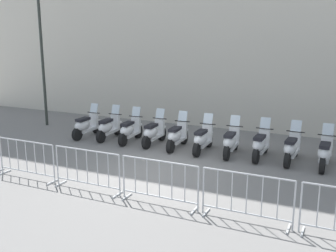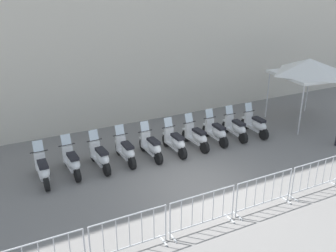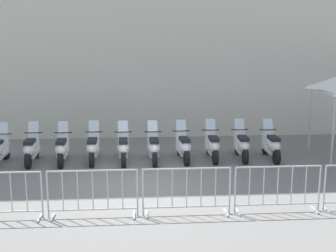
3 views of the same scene
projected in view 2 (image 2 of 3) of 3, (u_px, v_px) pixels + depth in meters
ground_plane at (197, 185)px, 11.84m from camera, size 120.00×120.00×0.00m
motorcycle_0 at (43, 170)px, 11.84m from camera, size 0.56×1.73×1.24m
motorcycle_1 at (72, 162)px, 12.34m from camera, size 0.61×1.72×1.24m
motorcycle_2 at (100, 157)px, 12.70m from camera, size 0.63×1.72×1.24m
motorcycle_3 at (126, 151)px, 13.14m from camera, size 0.58×1.73×1.24m
motorcycle_4 at (152, 147)px, 13.47m from camera, size 0.60×1.72×1.24m
motorcycle_5 at (175, 142)px, 13.85m from camera, size 0.59×1.72×1.24m
motorcycle_6 at (197, 137)px, 14.30m from camera, size 0.63×1.72×1.24m
motorcycle_7 at (216, 132)px, 14.75m from camera, size 0.56×1.73×1.24m
motorcycle_8 at (236, 128)px, 15.14m from camera, size 0.56×1.72×1.24m
motorcycle_9 at (256, 125)px, 15.48m from camera, size 0.56×1.73×1.24m
barrier_segment_1 at (130, 234)px, 8.76m from camera, size 1.93×0.61×1.07m
barrier_segment_2 at (203, 212)px, 9.62m from camera, size 1.93×0.61×1.07m
barrier_segment_3 at (264, 193)px, 10.47m from camera, size 1.93×0.61×1.07m
barrier_segment_4 at (316, 176)px, 11.32m from camera, size 1.93×0.61×1.07m
canopy_tent at (309, 68)px, 16.13m from camera, size 2.56×2.56×2.91m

